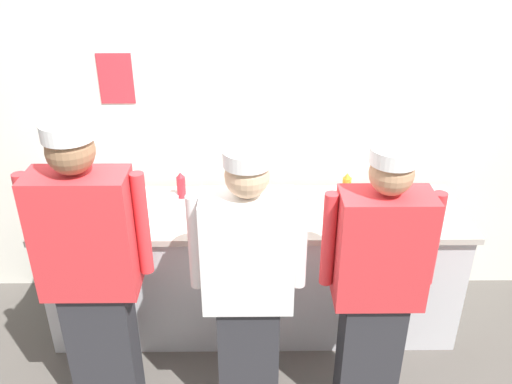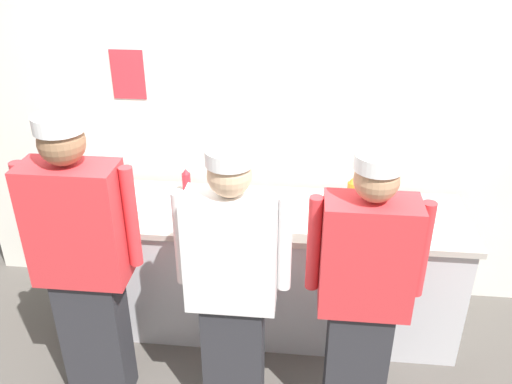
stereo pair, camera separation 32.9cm
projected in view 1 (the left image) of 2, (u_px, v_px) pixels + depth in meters
ground_plane at (255, 357)px, 3.49m from camera, size 9.00×9.00×0.00m
wall_back at (254, 108)px, 3.59m from camera, size 4.20×0.11×2.81m
prep_counter at (255, 267)px, 3.61m from camera, size 2.68×0.70×0.88m
chef_near_left at (92, 272)px, 2.74m from camera, size 0.63×0.24×1.75m
chef_center at (248, 287)px, 2.74m from camera, size 0.59×0.24×1.63m
chef_far_right at (377, 284)px, 2.76m from camera, size 0.59×0.24×1.63m
plate_stack_front at (378, 213)px, 3.28m from camera, size 0.20×0.20×0.10m
plate_stack_rear at (387, 199)px, 3.49m from camera, size 0.21×0.21×0.05m
mixing_bowl_steel at (229, 205)px, 3.33m from camera, size 0.30×0.30×0.13m
sheet_tray at (144, 207)px, 3.43m from camera, size 0.43×0.35×0.02m
squeeze_bottle_primary at (181, 185)px, 3.53m from camera, size 0.06×0.06×0.18m
squeeze_bottle_secondary at (347, 186)px, 3.53m from camera, size 0.06×0.06×0.18m
ramekin_red_sauce at (347, 204)px, 3.44m from camera, size 0.11×0.11×0.05m
ramekin_orange_sauce at (97, 207)px, 3.40m from camera, size 0.10×0.10×0.05m
deli_cup at (427, 203)px, 3.38m from camera, size 0.09×0.09×0.10m
chefs_knife at (286, 203)px, 3.49m from camera, size 0.28×0.03×0.02m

